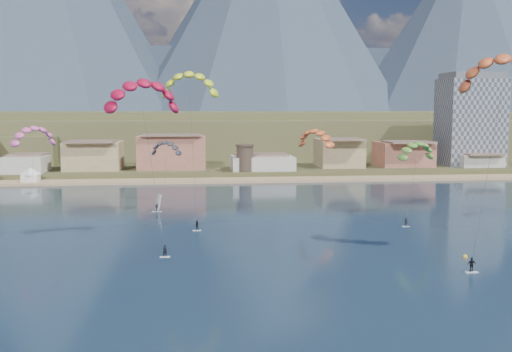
% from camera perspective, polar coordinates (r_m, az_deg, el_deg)
% --- Properties ---
extents(ground, '(2400.00, 2400.00, 0.00)m').
position_cam_1_polar(ground, '(72.52, 2.65, -10.78)').
color(ground, black).
rests_on(ground, ground).
extents(beach, '(2200.00, 12.00, 0.90)m').
position_cam_1_polar(beach, '(176.05, -2.48, -0.42)').
color(beach, tan).
rests_on(beach, ground).
extents(land, '(2200.00, 900.00, 4.00)m').
position_cam_1_polar(land, '(628.90, -4.97, 4.55)').
color(land, '#4E482A').
rests_on(land, ground).
extents(foothills, '(940.00, 210.00, 18.00)m').
position_cam_1_polar(foothills, '(302.95, 0.31, 4.18)').
color(foothills, brown).
rests_on(foothills, ground).
extents(mountain_ridge, '(2060.00, 480.00, 400.00)m').
position_cam_1_polar(mountain_ridge, '(901.34, -6.32, 14.72)').
color(mountain_ridge, '#2B3647').
rests_on(mountain_ridge, ground).
extents(town, '(400.00, 24.00, 12.00)m').
position_cam_1_polar(town, '(193.21, -14.72, 2.30)').
color(town, beige).
rests_on(town, ground).
extents(apartment_tower, '(20.00, 16.00, 32.00)m').
position_cam_1_polar(apartment_tower, '(218.41, 20.08, 5.16)').
color(apartment_tower, gray).
rests_on(apartment_tower, ground).
extents(watchtower, '(5.82, 5.82, 8.60)m').
position_cam_1_polar(watchtower, '(183.72, -1.08, 1.79)').
color(watchtower, '#47382D').
rests_on(watchtower, ground).
extents(kitesurfer_red, '(13.34, 14.42, 27.67)m').
position_cam_1_polar(kitesurfer_red, '(94.99, -10.96, 8.13)').
color(kitesurfer_red, silver).
rests_on(kitesurfer_red, ground).
extents(kitesurfer_yellow, '(12.19, 17.64, 30.96)m').
position_cam_1_polar(kitesurfer_yellow, '(117.58, -6.46, 9.16)').
color(kitesurfer_yellow, silver).
rests_on(kitesurfer_yellow, ground).
extents(kitesurfer_orange, '(14.99, 14.08, 30.61)m').
position_cam_1_polar(kitesurfer_orange, '(91.74, 22.86, 9.64)').
color(kitesurfer_orange, silver).
rests_on(kitesurfer_orange, ground).
extents(kitesurfer_green, '(10.91, 13.80, 17.61)m').
position_cam_1_polar(kitesurfer_green, '(121.61, 15.31, 2.61)').
color(kitesurfer_green, silver).
rests_on(kitesurfer_green, ground).
extents(distant_kite_pink, '(9.70, 8.67, 19.79)m').
position_cam_1_polar(distant_kite_pink, '(128.15, -20.79, 3.96)').
color(distant_kite_pink, '#262626').
rests_on(distant_kite_pink, ground).
extents(distant_kite_dark, '(8.30, 6.88, 15.91)m').
position_cam_1_polar(distant_kite_dark, '(138.92, -8.72, 2.93)').
color(distant_kite_dark, '#262626').
rests_on(distant_kite_dark, ground).
extents(distant_kite_orange, '(9.72, 10.49, 18.60)m').
position_cam_1_polar(distant_kite_orange, '(142.90, 5.82, 3.96)').
color(distant_kite_orange, '#262626').
rests_on(distant_kite_orange, ground).
extents(windsurfer, '(2.16, 2.38, 3.70)m').
position_cam_1_polar(windsurfer, '(125.48, -9.53, -2.91)').
color(windsurfer, silver).
rests_on(windsurfer, ground).
extents(buoy, '(0.68, 0.68, 0.68)m').
position_cam_1_polar(buoy, '(91.68, 19.64, -7.39)').
color(buoy, yellow).
rests_on(buoy, ground).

